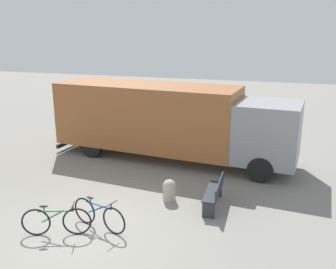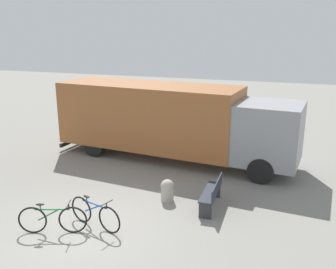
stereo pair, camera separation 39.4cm
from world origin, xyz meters
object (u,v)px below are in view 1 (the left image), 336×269
at_px(park_bench, 215,192).
at_px(bicycle_middle, 99,215).
at_px(delivery_truck, 169,119).
at_px(bicycle_near, 56,221).
at_px(bollard_near_bench, 169,190).

bearing_deg(park_bench, bicycle_middle, 126.79).
xyz_separation_m(delivery_truck, park_bench, (2.51, -3.60, -1.14)).
distance_m(park_bench, bicycle_near, 4.36).
height_order(park_bench, bicycle_middle, park_bench).
relative_size(bicycle_near, bollard_near_bench, 2.45).
distance_m(delivery_truck, bollard_near_bench, 3.99).
xyz_separation_m(park_bench, bollard_near_bench, (-1.36, -0.00, -0.11)).
height_order(park_bench, bollard_near_bench, park_bench).
bearing_deg(park_bench, bollard_near_bench, 88.13).
bearing_deg(delivery_truck, bicycle_middle, -85.59).
distance_m(park_bench, bollard_near_bench, 1.37).
height_order(delivery_truck, bicycle_near, delivery_truck).
bearing_deg(bicycle_near, bollard_near_bench, 32.13).
xyz_separation_m(bicycle_middle, bollard_near_bench, (1.23, 2.08, -0.04)).
bearing_deg(bicycle_middle, park_bench, 54.09).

